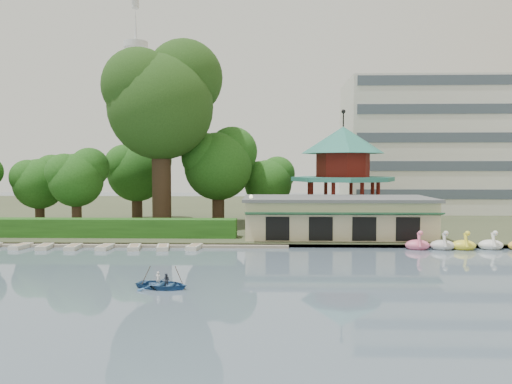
{
  "coord_description": "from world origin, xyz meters",
  "views": [
    {
      "loc": [
        3.39,
        -28.02,
        7.41
      ],
      "look_at": [
        2.0,
        18.0,
        5.0
      ],
      "focal_mm": 35.0,
      "sensor_mm": 36.0,
      "label": 1
    }
  ],
  "objects_px": {
    "boathouse": "(337,216)",
    "pavilion": "(343,165)",
    "big_tree": "(163,97)",
    "rowboat_with_passengers": "(162,281)",
    "dock": "(104,245)"
  },
  "relations": [
    {
      "from": "boathouse",
      "to": "pavilion",
      "type": "xyz_separation_m",
      "value": [
        2.0,
        10.03,
        5.11
      ]
    },
    {
      "from": "big_tree",
      "to": "rowboat_with_passengers",
      "type": "xyz_separation_m",
      "value": [
        5.65,
        -26.54,
        -14.67
      ]
    },
    {
      "from": "pavilion",
      "to": "dock",
      "type": "bearing_deg",
      "value": -148.34
    },
    {
      "from": "boathouse",
      "to": "pavilion",
      "type": "bearing_deg",
      "value": 78.72
    },
    {
      "from": "big_tree",
      "to": "rowboat_with_passengers",
      "type": "bearing_deg",
      "value": -77.98
    },
    {
      "from": "dock",
      "to": "boathouse",
      "type": "xyz_separation_m",
      "value": [
        22.0,
        4.77,
        2.25
      ]
    },
    {
      "from": "dock",
      "to": "big_tree",
      "type": "height_order",
      "value": "big_tree"
    },
    {
      "from": "big_tree",
      "to": "rowboat_with_passengers",
      "type": "relative_size",
      "value": 4.22
    },
    {
      "from": "big_tree",
      "to": "rowboat_with_passengers",
      "type": "distance_m",
      "value": 30.85
    },
    {
      "from": "boathouse",
      "to": "pavilion",
      "type": "relative_size",
      "value": 1.38
    },
    {
      "from": "dock",
      "to": "rowboat_with_passengers",
      "type": "height_order",
      "value": "rowboat_with_passengers"
    },
    {
      "from": "pavilion",
      "to": "big_tree",
      "type": "bearing_deg",
      "value": -169.64
    },
    {
      "from": "rowboat_with_passengers",
      "to": "boathouse",
      "type": "bearing_deg",
      "value": 57.02
    },
    {
      "from": "pavilion",
      "to": "big_tree",
      "type": "relative_size",
      "value": 0.63
    },
    {
      "from": "dock",
      "to": "pavilion",
      "type": "distance_m",
      "value": 29.14
    }
  ]
}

